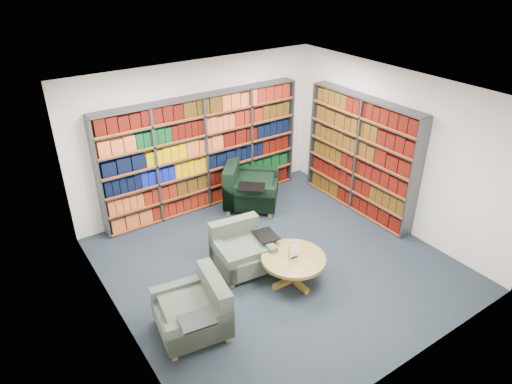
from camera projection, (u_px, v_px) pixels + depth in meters
room_shell at (279, 187)px, 6.73m from camera, size 5.02×5.02×2.82m
bookshelf_back at (204, 153)px, 8.57m from camera, size 4.00×0.28×2.20m
bookshelf_right at (360, 156)px, 8.46m from camera, size 0.28×2.50×2.20m
chair_teal_left at (241, 250)px, 7.21m from camera, size 1.02×0.92×0.74m
chair_green_right at (247, 189)px, 8.89m from camera, size 1.38×1.38×0.89m
chair_teal_front at (198, 311)px, 5.99m from camera, size 0.99×1.09×0.79m
coffee_table at (293, 262)px, 6.83m from camera, size 0.97×0.97×0.68m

